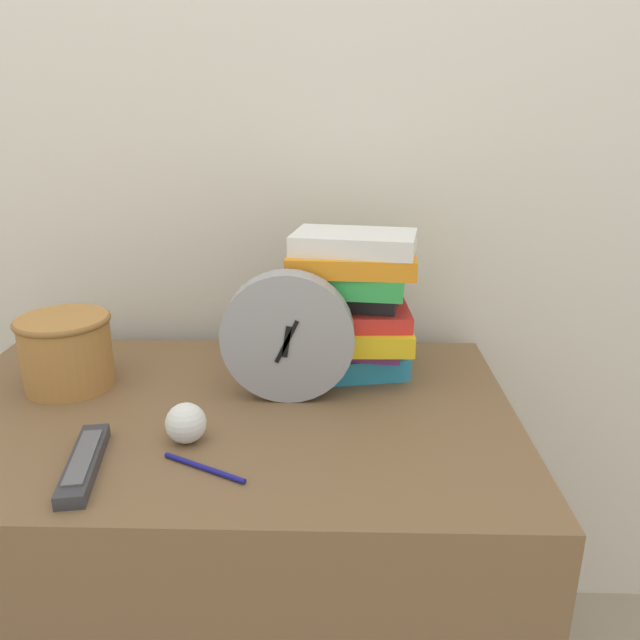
# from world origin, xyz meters

# --- Properties ---
(wall_back) EXTENTS (6.00, 0.04, 2.40)m
(wall_back) POSITION_xyz_m (0.00, 0.71, 1.20)
(wall_back) COLOR silver
(wall_back) RESTS_ON ground_plane
(desk) EXTENTS (1.00, 0.64, 0.72)m
(desk) POSITION_xyz_m (0.00, 0.32, 0.36)
(desk) COLOR brown
(desk) RESTS_ON ground_plane
(desk_clock) EXTENTS (0.23, 0.05, 0.23)m
(desk_clock) POSITION_xyz_m (0.11, 0.36, 0.83)
(desk_clock) COLOR #99999E
(desk_clock) RESTS_ON desk
(book_stack) EXTENTS (0.24, 0.20, 0.28)m
(book_stack) POSITION_xyz_m (0.23, 0.48, 0.86)
(book_stack) COLOR #2D9ED1
(book_stack) RESTS_ON desk
(basket) EXTENTS (0.17, 0.17, 0.13)m
(basket) POSITION_xyz_m (-0.29, 0.40, 0.79)
(basket) COLOR #B27A3D
(basket) RESTS_ON desk
(tv_remote) EXTENTS (0.07, 0.20, 0.02)m
(tv_remote) POSITION_xyz_m (-0.16, 0.13, 0.73)
(tv_remote) COLOR #333338
(tv_remote) RESTS_ON desk
(crumpled_paper_ball) EXTENTS (0.06, 0.06, 0.06)m
(crumpled_paper_ball) POSITION_xyz_m (-0.03, 0.21, 0.75)
(crumpled_paper_ball) COLOR white
(crumpled_paper_ball) RESTS_ON desk
(pen) EXTENTS (0.13, 0.07, 0.01)m
(pen) POSITION_xyz_m (0.01, 0.13, 0.72)
(pen) COLOR navy
(pen) RESTS_ON desk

